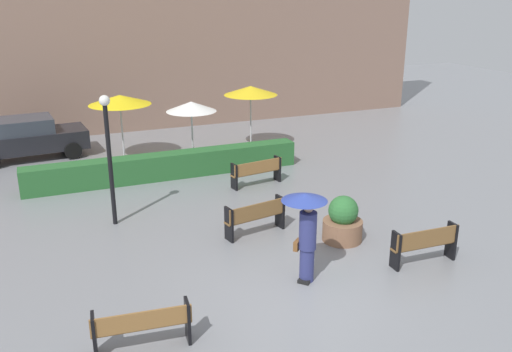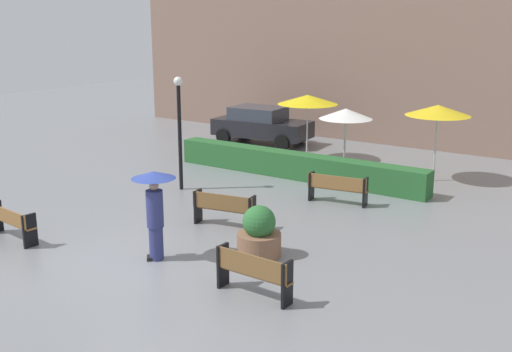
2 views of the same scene
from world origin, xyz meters
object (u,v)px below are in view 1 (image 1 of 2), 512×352
object	(u,v)px
patio_umbrella_yellow_far	(251,91)
parked_car	(27,137)
bench_mid_center	(256,216)
pedestrian_with_umbrella	(306,225)
lamp_post	(108,146)
planter_pot	(343,222)
bench_near_left	(142,325)
patio_umbrella_white	(191,107)
patio_umbrella_yellow	(120,100)
bench_near_right	(425,243)
bench_back_row	(257,171)

from	to	relation	value
patio_umbrella_yellow_far	parked_car	bearing A→B (deg)	166.21
bench_mid_center	pedestrian_with_umbrella	xyz separation A→B (m)	(0.07, -2.63, 0.80)
lamp_post	parked_car	size ratio (longest dim) A/B	0.82
planter_pot	lamp_post	distance (m)	6.41
pedestrian_with_umbrella	patio_umbrella_yellow_far	distance (m)	10.78
bench_near_left	planter_pot	size ratio (longest dim) A/B	1.48
bench_mid_center	parked_car	world-z (taller)	parked_car
lamp_post	patio_umbrella_white	distance (m)	5.66
planter_pot	patio_umbrella_yellow	world-z (taller)	patio_umbrella_yellow
bench_near_right	planter_pot	world-z (taller)	planter_pot
bench_mid_center	patio_umbrella_yellow_far	bearing A→B (deg)	68.95
bench_back_row	patio_umbrella_yellow_far	distance (m)	4.79
lamp_post	patio_umbrella_white	world-z (taller)	lamp_post
patio_umbrella_yellow_far	parked_car	size ratio (longest dim) A/B	0.59
bench_back_row	planter_pot	bearing A→B (deg)	-85.07
planter_pot	lamp_post	world-z (taller)	lamp_post
patio_umbrella_yellow	patio_umbrella_white	distance (m)	2.69
bench_mid_center	bench_near_right	size ratio (longest dim) A/B	1.03
bench_near_right	planter_pot	distance (m)	2.15
lamp_post	parked_car	xyz separation A→B (m)	(-2.05, 7.61, -1.40)
lamp_post	patio_umbrella_yellow	xyz separation A→B (m)	(1.25, 5.84, 0.11)
bench_near_left	patio_umbrella_yellow	size ratio (longest dim) A/B	0.71
bench_mid_center	pedestrian_with_umbrella	distance (m)	2.75
bench_near_left	lamp_post	world-z (taller)	lamp_post
bench_near_left	patio_umbrella_yellow_far	world-z (taller)	patio_umbrella_yellow_far
planter_pot	patio_umbrella_white	xyz separation A→B (m)	(-1.70, 7.73, 1.65)
bench_near_left	planter_pot	bearing A→B (deg)	24.46
bench_near_right	planter_pot	size ratio (longest dim) A/B	1.40
patio_umbrella_yellow	patio_umbrella_white	bearing A→B (deg)	-31.81
lamp_post	patio_umbrella_yellow_far	size ratio (longest dim) A/B	1.40
bench_near_right	pedestrian_with_umbrella	xyz separation A→B (m)	(-2.93, 0.40, 0.79)
bench_back_row	bench_near_right	size ratio (longest dim) A/B	1.07
planter_pot	parked_car	xyz separation A→B (m)	(-7.27, 10.92, 0.30)
patio_umbrella_white	bench_near_left	bearing A→B (deg)	-110.95
patio_umbrella_white	patio_umbrella_yellow_far	world-z (taller)	patio_umbrella_yellow_far
patio_umbrella_yellow_far	patio_umbrella_white	bearing A→B (deg)	-157.47
patio_umbrella_white	bench_back_row	bearing A→B (deg)	-66.87
bench_mid_center	lamp_post	xyz separation A→B (m)	(-3.32, 2.13, 1.68)
bench_near_right	patio_umbrella_yellow	world-z (taller)	patio_umbrella_yellow
patio_umbrella_yellow	parked_car	bearing A→B (deg)	151.71
bench_back_row	patio_umbrella_yellow_far	bearing A→B (deg)	70.58
pedestrian_with_umbrella	lamp_post	world-z (taller)	lamp_post
parked_car	lamp_post	bearing A→B (deg)	-74.96
patio_umbrella_yellow	pedestrian_with_umbrella	bearing A→B (deg)	-78.57
bench_back_row	pedestrian_with_umbrella	size ratio (longest dim) A/B	0.89
bench_near_left	bench_near_right	distance (m)	6.77
patio_umbrella_white	pedestrian_with_umbrella	bearing A→B (deg)	-90.86
bench_near_right	parked_car	bearing A→B (deg)	123.23
lamp_post	patio_umbrella_yellow	size ratio (longest dim) A/B	1.42
bench_mid_center	patio_umbrella_yellow	world-z (taller)	patio_umbrella_yellow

